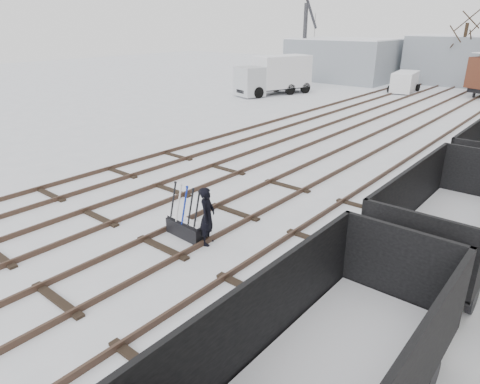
% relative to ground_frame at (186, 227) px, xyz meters
% --- Properties ---
extents(ground, '(120.00, 120.00, 0.00)m').
position_rel_ground_frame_xyz_m(ground, '(0.02, -0.91, -0.28)').
color(ground, white).
rests_on(ground, ground).
extents(tracks, '(13.90, 52.00, 0.16)m').
position_rel_ground_frame_xyz_m(tracks, '(0.02, 12.76, -0.21)').
color(tracks, black).
rests_on(tracks, ground).
extents(shed_left, '(10.00, 8.00, 4.10)m').
position_rel_ground_frame_xyz_m(shed_left, '(-12.98, 35.09, 1.76)').
color(shed_left, gray).
rests_on(shed_left, ground).
extents(shed_right, '(7.00, 6.00, 4.50)m').
position_rel_ground_frame_xyz_m(shed_right, '(-3.98, 39.09, 1.96)').
color(shed_right, gray).
rests_on(shed_right, ground).
extents(ground_frame, '(1.32, 0.50, 1.49)m').
position_rel_ground_frame_xyz_m(ground_frame, '(0.00, 0.00, 0.00)').
color(ground_frame, black).
rests_on(ground_frame, ground).
extents(worker, '(0.60, 0.70, 1.63)m').
position_rel_ground_frame_xyz_m(worker, '(0.75, 0.10, 0.53)').
color(worker, black).
rests_on(worker, ground).
extents(freight_wagon_b, '(2.27, 5.69, 2.32)m').
position_rel_ground_frame_xyz_m(freight_wagon_b, '(6.02, 3.23, 0.60)').
color(freight_wagon_b, black).
rests_on(freight_wagon_b, ground).
extents(lorry, '(3.59, 7.11, 3.09)m').
position_rel_ground_frame_xyz_m(lorry, '(-12.91, 22.46, 1.31)').
color(lorry, black).
rests_on(lorry, ground).
extents(panel_van, '(2.24, 4.06, 1.70)m').
position_rel_ground_frame_xyz_m(panel_van, '(-4.97, 30.60, 0.60)').
color(panel_van, silver).
rests_on(panel_van, ground).
extents(crane, '(2.03, 4.98, 8.34)m').
position_rel_ground_frame_xyz_m(crane, '(-16.06, 32.24, 1.91)').
color(crane, '#2E2E33').
rests_on(crane, ground).
extents(tree_far_left, '(0.30, 0.30, 5.58)m').
position_rel_ground_frame_xyz_m(tree_far_left, '(-2.19, 36.26, 2.51)').
color(tree_far_left, black).
rests_on(tree_far_left, ground).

